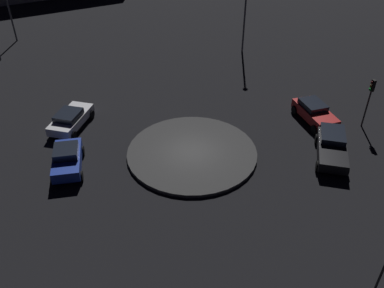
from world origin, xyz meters
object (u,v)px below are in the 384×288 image
at_px(car_blue, 67,158).
at_px(traffic_light_northeast, 370,94).
at_px(car_black, 332,147).
at_px(car_white, 71,119).
at_px(car_red, 314,112).

xyz_separation_m(car_blue, traffic_light_northeast, (16.85, 14.40, 2.03)).
xyz_separation_m(car_blue, car_black, (15.49, 9.39, -0.01)).
bearing_deg(car_white, car_blue, -154.60).
xyz_separation_m(car_white, car_red, (16.50, 9.39, 0.05)).
xyz_separation_m(car_red, car_black, (2.18, -4.06, 0.00)).
relative_size(car_white, car_blue, 1.08).
height_order(car_red, car_blue, car_blue).
bearing_deg(car_black, traffic_light_northeast, 150.77).
relative_size(car_red, car_blue, 1.01).
bearing_deg(traffic_light_northeast, car_red, -27.28).
relative_size(car_blue, car_black, 0.87).
height_order(car_white, car_black, car_black).
height_order(car_red, car_black, car_red).
bearing_deg(car_red, car_white, -104.93).
distance_m(car_red, car_blue, 18.92).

